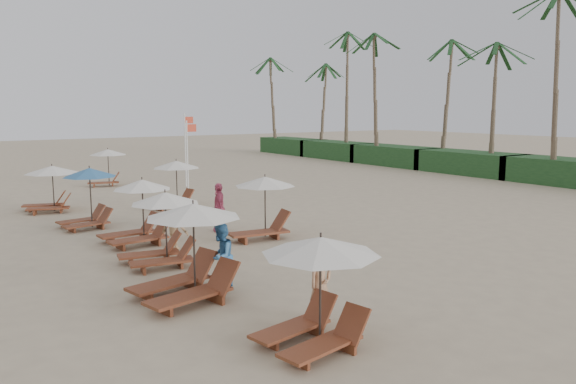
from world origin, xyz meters
TOP-DOWN VIEW (x-y plane):
  - ground at (0.00, 0.00)m, footprint 160.00×160.00m
  - shrub_hedge at (22.00, 14.50)m, footprint 3.20×53.00m
  - palm_row at (21.91, 15.40)m, footprint 7.00×52.00m
  - lounger_station_0 at (-5.44, -2.97)m, footprint 2.56×2.37m
  - lounger_station_1 at (-6.37, 1.05)m, footprint 2.84×2.41m
  - lounger_station_2 at (-5.71, 4.32)m, footprint 2.46×2.08m
  - lounger_station_3 at (-5.35, 7.41)m, footprint 2.52×2.02m
  - lounger_station_4 at (-6.08, 11.06)m, footprint 2.36×2.07m
  - lounger_station_5 at (-6.51, 15.68)m, footprint 2.61×2.43m
  - inland_station_0 at (-1.32, 5.56)m, footprint 2.88×2.24m
  - inland_station_1 at (-1.40, 13.33)m, footprint 2.67×2.24m
  - inland_station_2 at (-1.73, 22.94)m, footprint 2.60×2.24m
  - beachgoer_near at (-4.50, -2.00)m, footprint 0.65×0.46m
  - beachgoer_mid_a at (-5.25, 1.25)m, footprint 1.07×1.06m
  - beachgoer_mid_b at (-4.55, 5.91)m, footprint 1.02×1.12m
  - beachgoer_far_a at (-2.04, 7.53)m, footprint 0.82×1.19m
  - flag_pole_near at (0.56, 16.01)m, footprint 0.60×0.08m
  - flag_pole_far at (2.17, 19.87)m, footprint 0.59×0.08m

SIDE VIEW (x-z plane):
  - ground at x=0.00m, z-range 0.00..0.00m
  - beachgoer_mid_b at x=-4.55m, z-range 0.00..1.51m
  - shrub_hedge at x=22.00m, z-range 0.00..1.60m
  - beachgoer_near at x=-4.50m, z-range 0.00..1.67m
  - beachgoer_mid_a at x=-5.25m, z-range 0.00..1.74m
  - beachgoer_far_a at x=-2.04m, z-range 0.00..1.87m
  - lounger_station_3 at x=-5.35m, z-range -0.11..2.12m
  - lounger_station_2 at x=-5.71m, z-range -0.02..2.18m
  - lounger_station_1 at x=-6.37m, z-range -0.07..2.30m
  - lounger_station_5 at x=-6.51m, z-range 0.12..2.22m
  - lounger_station_0 at x=-5.44m, z-range 0.11..2.31m
  - lounger_station_4 at x=-6.08m, z-range 0.02..2.40m
  - inland_station_0 at x=-1.32m, z-range 0.16..2.39m
  - inland_station_1 at x=-1.40m, z-range 0.28..2.51m
  - inland_station_2 at x=-1.73m, z-range 0.34..2.56m
  - flag_pole_near at x=0.56m, z-range 0.24..4.30m
  - flag_pole_far at x=2.17m, z-range 0.24..4.65m
  - palm_row at x=21.91m, z-range 3.76..16.06m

